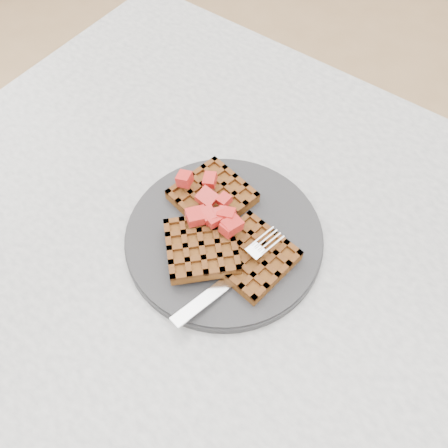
% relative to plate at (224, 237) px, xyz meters
% --- Properties ---
extents(ground, '(4.00, 4.00, 0.00)m').
position_rel_plate_xyz_m(ground, '(0.13, -0.01, -0.76)').
color(ground, tan).
rests_on(ground, ground).
extents(table, '(1.20, 0.80, 0.75)m').
position_rel_plate_xyz_m(table, '(0.13, -0.01, -0.12)').
color(table, silver).
rests_on(table, ground).
extents(plate, '(0.26, 0.26, 0.02)m').
position_rel_plate_xyz_m(plate, '(0.00, 0.00, 0.00)').
color(plate, '#232326').
rests_on(plate, table).
extents(waffles, '(0.20, 0.19, 0.03)m').
position_rel_plate_xyz_m(waffles, '(0.00, -0.00, 0.02)').
color(waffles, brown).
rests_on(waffles, plate).
extents(strawberry_pile, '(0.15, 0.15, 0.02)m').
position_rel_plate_xyz_m(strawberry_pile, '(0.00, 0.00, 0.05)').
color(strawberry_pile, '#A00000').
rests_on(strawberry_pile, waffles).
extents(fork, '(0.06, 0.18, 0.02)m').
position_rel_plate_xyz_m(fork, '(0.05, -0.04, 0.02)').
color(fork, silver).
rests_on(fork, plate).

